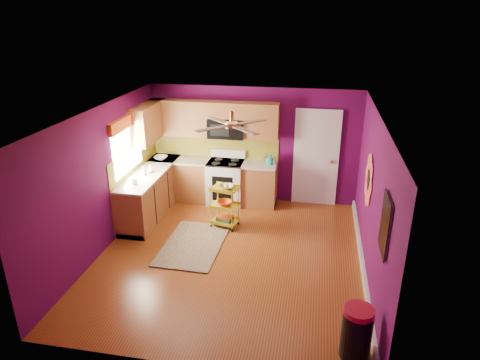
# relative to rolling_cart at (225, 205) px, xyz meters

# --- Properties ---
(ground) EXTENTS (5.00, 5.00, 0.00)m
(ground) POSITION_rel_rolling_cart_xyz_m (0.32, -1.05, -0.47)
(ground) COLOR #6A2E10
(ground) RESTS_ON ground
(room_envelope) EXTENTS (4.54, 5.04, 2.52)m
(room_envelope) POSITION_rel_rolling_cart_xyz_m (0.35, -1.05, 1.16)
(room_envelope) COLOR #530947
(room_envelope) RESTS_ON ground
(lower_cabinets) EXTENTS (2.81, 2.31, 0.94)m
(lower_cabinets) POSITION_rel_rolling_cart_xyz_m (-1.02, 0.76, -0.03)
(lower_cabinets) COLOR brown
(lower_cabinets) RESTS_ON ground
(electric_range) EXTENTS (0.76, 0.66, 1.13)m
(electric_range) POSITION_rel_rolling_cart_xyz_m (-0.23, 1.12, 0.01)
(electric_range) COLOR white
(electric_range) RESTS_ON ground
(upper_cabinetry) EXTENTS (2.80, 2.30, 1.26)m
(upper_cabinetry) POSITION_rel_rolling_cart_xyz_m (-0.92, 1.12, 1.33)
(upper_cabinetry) COLOR brown
(upper_cabinetry) RESTS_ON ground
(left_window) EXTENTS (0.08, 1.35, 1.08)m
(left_window) POSITION_rel_rolling_cart_xyz_m (-1.89, -0.00, 1.27)
(left_window) COLOR white
(left_window) RESTS_ON ground
(panel_door) EXTENTS (0.95, 0.11, 2.15)m
(panel_door) POSITION_rel_rolling_cart_xyz_m (1.68, 1.41, 0.56)
(panel_door) COLOR white
(panel_door) RESTS_ON ground
(right_wall_art) EXTENTS (0.04, 2.74, 1.04)m
(right_wall_art) POSITION_rel_rolling_cart_xyz_m (2.55, -1.39, 0.98)
(right_wall_art) COLOR black
(right_wall_art) RESTS_ON ground
(ceiling_fan) EXTENTS (1.01, 1.01, 0.26)m
(ceiling_fan) POSITION_rel_rolling_cart_xyz_m (0.32, -0.85, 1.82)
(ceiling_fan) COLOR #BF8C3F
(ceiling_fan) RESTS_ON ground
(shag_rug) EXTENTS (1.05, 1.68, 0.02)m
(shag_rug) POSITION_rel_rolling_cart_xyz_m (-0.42, -0.82, -0.46)
(shag_rug) COLOR black
(shag_rug) RESTS_ON ground
(rolling_cart) EXTENTS (0.57, 0.47, 0.91)m
(rolling_cart) POSITION_rel_rolling_cart_xyz_m (0.00, 0.00, 0.00)
(rolling_cart) COLOR yellow
(rolling_cart) RESTS_ON ground
(trash_can) EXTENTS (0.49, 0.49, 0.71)m
(trash_can) POSITION_rel_rolling_cart_xyz_m (2.29, -3.02, -0.12)
(trash_can) COLOR black
(trash_can) RESTS_ON ground
(teal_kettle) EXTENTS (0.18, 0.18, 0.21)m
(teal_kettle) POSITION_rel_rolling_cart_xyz_m (0.72, 1.17, 0.56)
(teal_kettle) COLOR #15A197
(teal_kettle) RESTS_ON lower_cabinets
(toaster) EXTENTS (0.22, 0.15, 0.18)m
(toaster) POSITION_rel_rolling_cart_xyz_m (0.72, 1.19, 0.56)
(toaster) COLOR beige
(toaster) RESTS_ON lower_cabinets
(soap_bottle_a) EXTENTS (0.08, 0.08, 0.18)m
(soap_bottle_a) POSITION_rel_rolling_cart_xyz_m (-1.65, 0.06, 0.56)
(soap_bottle_a) COLOR #EA3F72
(soap_bottle_a) RESTS_ON lower_cabinets
(soap_bottle_b) EXTENTS (0.13, 0.13, 0.16)m
(soap_bottle_b) POSITION_rel_rolling_cart_xyz_m (-1.56, 0.24, 0.55)
(soap_bottle_b) COLOR white
(soap_bottle_b) RESTS_ON lower_cabinets
(counter_dish) EXTENTS (0.28, 0.28, 0.07)m
(counter_dish) POSITION_rel_rolling_cart_xyz_m (-1.65, 1.04, 0.51)
(counter_dish) COLOR white
(counter_dish) RESTS_ON lower_cabinets
(counter_cup) EXTENTS (0.12, 0.12, 0.09)m
(counter_cup) POSITION_rel_rolling_cart_xyz_m (-1.63, -0.43, 0.52)
(counter_cup) COLOR white
(counter_cup) RESTS_ON lower_cabinets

